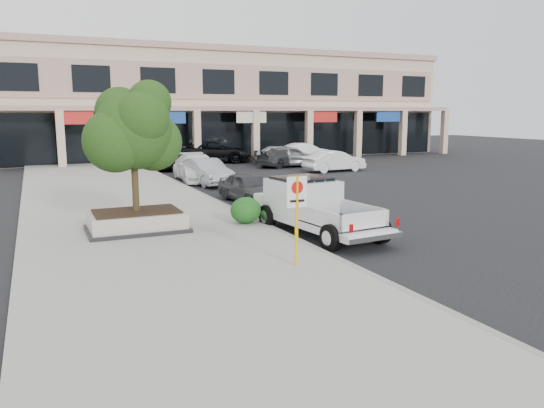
{
  "coord_description": "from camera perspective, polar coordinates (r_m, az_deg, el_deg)",
  "views": [
    {
      "loc": [
        -8.82,
        -13.7,
        4.02
      ],
      "look_at": [
        -1.99,
        1.5,
        1.12
      ],
      "focal_mm": 35.0,
      "sensor_mm": 36.0,
      "label": 1
    }
  ],
  "objects": [
    {
      "name": "lot_car_c",
      "position": [
        39.46,
        1.37,
        4.99
      ],
      "size": [
        4.97,
        3.2,
        1.34
      ],
      "primitive_type": "imported",
      "rotation": [
        0.0,
        0.0,
        1.88
      ],
      "color": "#2B2D30",
      "rests_on": "ground"
    },
    {
      "name": "lot_car_f",
      "position": [
        43.79,
        3.6,
        5.57
      ],
      "size": [
        4.71,
        2.01,
        1.51
      ],
      "primitive_type": "imported",
      "rotation": [
        0.0,
        0.0,
        1.48
      ],
      "color": "white",
      "rests_on": "ground"
    },
    {
      "name": "hedge",
      "position": [
        18.63,
        -2.84,
        -0.68
      ],
      "size": [
        1.1,
        0.99,
        0.93
      ],
      "primitive_type": "ellipsoid",
      "color": "#144816",
      "rests_on": "sidewalk"
    },
    {
      "name": "curb_car_a",
      "position": [
        23.95,
        -2.47,
        1.79
      ],
      "size": [
        2.07,
        4.07,
        1.33
      ],
      "primitive_type": "imported",
      "rotation": [
        0.0,
        0.0,
        0.13
      ],
      "color": "#313336",
      "rests_on": "ground"
    },
    {
      "name": "pickup_truck",
      "position": [
        17.52,
        5.13,
        -0.4
      ],
      "size": [
        2.71,
        5.98,
        1.82
      ],
      "primitive_type": null,
      "rotation": [
        0.0,
        0.0,
        0.1
      ],
      "color": "silver",
      "rests_on": "ground"
    },
    {
      "name": "curb_car_c",
      "position": [
        31.67,
        -8.09,
        3.89
      ],
      "size": [
        2.54,
        5.52,
        1.56
      ],
      "primitive_type": "imported",
      "rotation": [
        0.0,
        0.0,
        -0.07
      ],
      "color": "white",
      "rests_on": "ground"
    },
    {
      "name": "planter_tree",
      "position": [
        17.89,
        -14.4,
        7.61
      ],
      "size": [
        2.9,
        2.55,
        4.0
      ],
      "color": "#312213",
      "rests_on": "planter"
    },
    {
      "name": "lot_car_d",
      "position": [
        43.1,
        -6.23,
        5.57
      ],
      "size": [
        6.63,
        4.76,
        1.68
      ],
      "primitive_type": "imported",
      "rotation": [
        0.0,
        0.0,
        1.2
      ],
      "color": "black",
      "rests_on": "ground"
    },
    {
      "name": "planter",
      "position": [
        18.06,
        -14.33,
        -1.77
      ],
      "size": [
        3.2,
        2.2,
        0.68
      ],
      "color": "black",
      "rests_on": "sidewalk"
    },
    {
      "name": "lot_car_b",
      "position": [
        36.63,
        6.72,
        4.62
      ],
      "size": [
        4.46,
        1.85,
        1.44
      ],
      "primitive_type": "imported",
      "rotation": [
        0.0,
        0.0,
        1.65
      ],
      "color": "silver",
      "rests_on": "ground"
    },
    {
      "name": "no_parking_sign",
      "position": [
        13.32,
        2.68,
        -0.48
      ],
      "size": [
        0.55,
        0.09,
        2.3
      ],
      "color": "yellow",
      "rests_on": "sidewalk"
    },
    {
      "name": "curb_car_b",
      "position": [
        29.83,
        -7.06,
        3.45
      ],
      "size": [
        2.06,
        4.57,
        1.45
      ],
      "primitive_type": "imported",
      "rotation": [
        0.0,
        0.0,
        0.12
      ],
      "color": "#93969A",
      "rests_on": "ground"
    },
    {
      "name": "strip_mall",
      "position": [
        50.52,
        -4.83,
        10.65
      ],
      "size": [
        40.55,
        12.43,
        9.5
      ],
      "color": "#C7A98B",
      "rests_on": "ground"
    },
    {
      "name": "ground",
      "position": [
        16.78,
        8.34,
        -4.11
      ],
      "size": [
        120.0,
        120.0,
        0.0
      ],
      "primitive_type": "plane",
      "color": "black",
      "rests_on": "ground"
    },
    {
      "name": "curb",
      "position": [
        21.37,
        -3.88,
        -0.8
      ],
      "size": [
        0.2,
        52.0,
        0.15
      ],
      "primitive_type": "cube",
      "color": "gray",
      "rests_on": "ground"
    },
    {
      "name": "curb_car_d",
      "position": [
        38.98,
        -11.7,
        4.95
      ],
      "size": [
        3.03,
        6.05,
        1.64
      ],
      "primitive_type": "imported",
      "rotation": [
        0.0,
        0.0,
        -0.05
      ],
      "color": "black",
      "rests_on": "ground"
    },
    {
      "name": "sidewalk",
      "position": [
        20.37,
        -14.36,
        -1.62
      ],
      "size": [
        8.0,
        52.0,
        0.15
      ],
      "primitive_type": "cube",
      "color": "gray",
      "rests_on": "ground"
    },
    {
      "name": "lot_car_e",
      "position": [
        41.56,
        1.1,
        5.37
      ],
      "size": [
        4.79,
        2.86,
        1.53
      ],
      "primitive_type": "imported",
      "rotation": [
        0.0,
        0.0,
        1.32
      ],
      "color": "#A3A7AB",
      "rests_on": "ground"
    },
    {
      "name": "lot_car_a",
      "position": [
        39.52,
        2.07,
        5.16
      ],
      "size": [
        4.75,
        2.29,
        1.57
      ],
      "primitive_type": "imported",
      "rotation": [
        0.0,
        0.0,
        1.47
      ],
      "color": "gray",
      "rests_on": "ground"
    }
  ]
}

